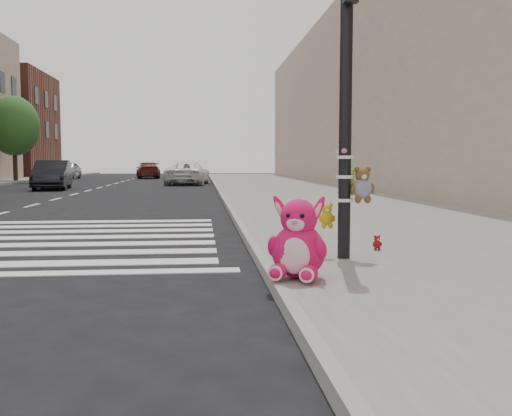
{
  "coord_description": "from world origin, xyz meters",
  "views": [
    {
      "loc": [
        0.76,
        -5.36,
        1.39
      ],
      "look_at": [
        1.51,
        2.38,
        0.75
      ],
      "focal_mm": 40.0,
      "sensor_mm": 36.0,
      "label": 1
    }
  ],
  "objects": [
    {
      "name": "bld_near",
      "position": [
        10.5,
        20.0,
        5.0
      ],
      "size": [
        5.0,
        60.0,
        10.0
      ],
      "primitive_type": "cube",
      "color": "#BDA290",
      "rests_on": "ground"
    },
    {
      "name": "curb_edge",
      "position": [
        1.55,
        10.0,
        0.07
      ],
      "size": [
        0.12,
        80.0,
        0.15
      ],
      "primitive_type": "cube",
      "color": "gray",
      "rests_on": "ground"
    },
    {
      "name": "signal_pole",
      "position": [
        2.63,
        1.8,
        1.8
      ],
      "size": [
        0.69,
        0.48,
        4.0
      ],
      "color": "black",
      "rests_on": "sidewalk_near"
    },
    {
      "name": "car_white_near",
      "position": [
        0.0,
        28.84,
        0.67
      ],
      "size": [
        2.76,
        5.06,
        1.34
      ],
      "primitive_type": "imported",
      "rotation": [
        0.0,
        0.0,
        3.03
      ],
      "color": "white",
      "rests_on": "ground"
    },
    {
      "name": "car_maroon_near",
      "position": [
        -3.5,
        41.7,
        0.64
      ],
      "size": [
        2.39,
        4.63,
        1.28
      ],
      "primitive_type": "imported",
      "rotation": [
        0.0,
        0.0,
        3.28
      ],
      "color": "#5A1F19",
      "rests_on": "ground"
    },
    {
      "name": "tree_far_c",
      "position": [
        -11.2,
        33.0,
        3.65
      ],
      "size": [
        3.2,
        3.2,
        5.44
      ],
      "color": "#382619",
      "rests_on": "sidewalk_far"
    },
    {
      "name": "ground",
      "position": [
        0.0,
        0.0,
        0.0
      ],
      "size": [
        120.0,
        120.0,
        0.0
      ],
      "primitive_type": "plane",
      "color": "black",
      "rests_on": "ground"
    },
    {
      "name": "car_dark_far",
      "position": [
        -6.5,
        23.51,
        0.72
      ],
      "size": [
        2.06,
        4.51,
        1.43
      ],
      "primitive_type": "imported",
      "rotation": [
        0.0,
        0.0,
        0.13
      ],
      "color": "black",
      "rests_on": "ground"
    },
    {
      "name": "sidewalk_near",
      "position": [
        5.0,
        10.0,
        0.07
      ],
      "size": [
        7.0,
        80.0,
        0.14
      ],
      "primitive_type": "cube",
      "color": "slate",
      "rests_on": "ground"
    },
    {
      "name": "pink_bunny",
      "position": [
        1.79,
        0.57,
        0.51
      ],
      "size": [
        0.75,
        0.81,
        0.91
      ],
      "rotation": [
        0.0,
        0.0,
        -0.39
      ],
      "color": "#E8135C",
      "rests_on": "sidewalk_near"
    },
    {
      "name": "red_teddy",
      "position": [
        3.23,
        2.4,
        0.25
      ],
      "size": [
        0.16,
        0.12,
        0.21
      ],
      "primitive_type": null,
      "rotation": [
        0.0,
        0.0,
        0.15
      ],
      "color": "#A1101B",
      "rests_on": "sidewalk_near"
    },
    {
      "name": "bld_far_e",
      "position": [
        -15.5,
        46.0,
        4.5
      ],
      "size": [
        6.0,
        10.0,
        9.0
      ],
      "primitive_type": "cube",
      "color": "brown",
      "rests_on": "ground"
    },
    {
      "name": "car_silver_deep",
      "position": [
        -9.58,
        40.32,
        0.69
      ],
      "size": [
        1.68,
        4.08,
        1.39
      ],
      "primitive_type": "imported",
      "rotation": [
        0.0,
        0.0,
        0.01
      ],
      "color": "#AAAAAF",
      "rests_on": "ground"
    }
  ]
}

